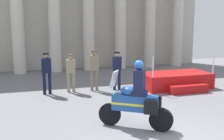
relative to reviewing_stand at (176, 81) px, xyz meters
name	(u,v)px	position (x,y,z in m)	size (l,w,h in m)	color
ground_plane	(165,138)	(-3.23, -4.89, -0.33)	(28.33, 28.33, 0.00)	slate
colonnade_backdrop	(87,10)	(-2.62, 6.80, 3.52)	(16.64, 1.59, 7.49)	beige
reviewing_stand	(176,81)	(0.00, 0.00, 0.00)	(3.13, 2.12, 1.59)	#B71414
officer_in_row_0	(47,70)	(-5.70, 0.57, 0.69)	(0.40, 0.26, 1.72)	black
officer_in_row_1	(71,70)	(-4.70, 0.62, 0.63)	(0.40, 0.26, 1.62)	gray
officer_in_row_2	(94,67)	(-3.68, 0.60, 0.72)	(0.40, 0.26, 1.77)	#7A7056
officer_in_row_3	(117,68)	(-2.70, 0.45, 0.67)	(0.40, 0.26, 1.69)	#141938
motorcycle_with_rider	(137,100)	(-3.63, -4.05, 0.46)	(1.76, 1.34, 1.90)	black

